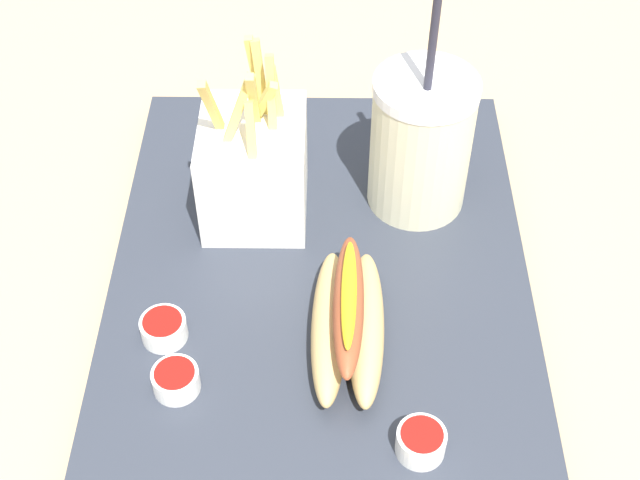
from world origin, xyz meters
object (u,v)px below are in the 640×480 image
soda_cup (421,143)px  ketchup_cup_2 (176,379)px  hot_dog_1 (348,321)px  ketchup_cup_1 (421,441)px  ketchup_cup_3 (164,328)px  fries_basket (254,167)px

soda_cup → ketchup_cup_2: (0.21, -0.20, -0.06)m
hot_dog_1 → ketchup_cup_1: 0.11m
hot_dog_1 → ketchup_cup_2: (0.05, -0.13, -0.01)m
hot_dog_1 → ketchup_cup_1: hot_dog_1 is taller
soda_cup → ketchup_cup_3: bearing=-52.3°
soda_cup → ketchup_cup_1: bearing=-2.8°
soda_cup → ketchup_cup_1: size_ratio=6.41×
fries_basket → ketchup_cup_3: (0.15, -0.06, -0.04)m
soda_cup → hot_dog_1: (0.16, -0.06, -0.04)m
soda_cup → ketchup_cup_2: bearing=-42.7°
ketchup_cup_3 → ketchup_cup_1: bearing=63.2°
soda_cup → fries_basket: size_ratio=1.42×
ketchup_cup_2 → ketchup_cup_3: (-0.05, -0.02, -0.00)m
soda_cup → ketchup_cup_3: (0.16, -0.21, -0.06)m
soda_cup → fries_basket: bearing=-84.2°
ketchup_cup_1 → fries_basket: bearing=-151.8°
ketchup_cup_1 → ketchup_cup_3: size_ratio=0.98×
ketchup_cup_1 → ketchup_cup_2: size_ratio=1.00×
fries_basket → ketchup_cup_1: (0.25, 0.13, -0.04)m
fries_basket → hot_dog_1: bearing=28.7°
hot_dog_1 → ketchup_cup_2: bearing=-69.8°
fries_basket → ketchup_cup_3: bearing=-23.7°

